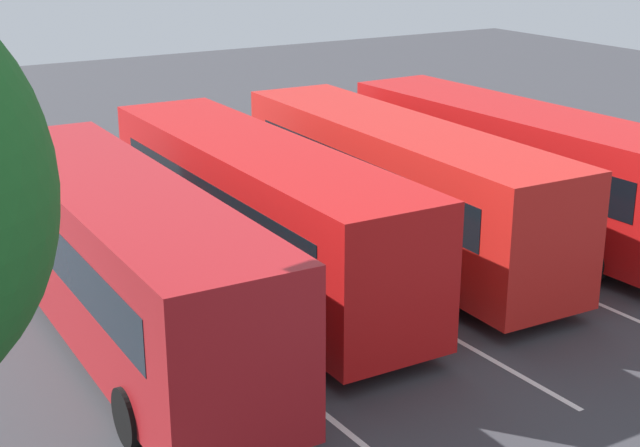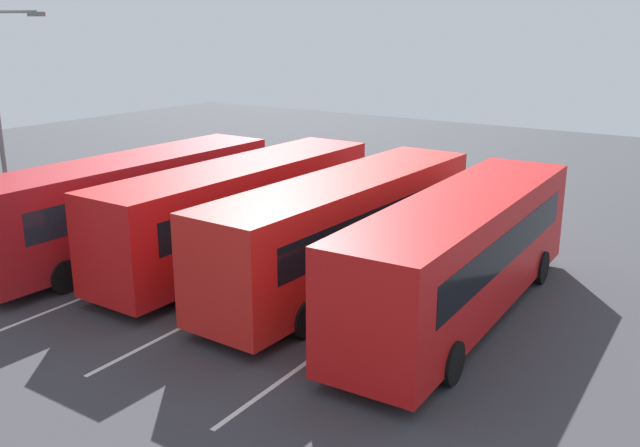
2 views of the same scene
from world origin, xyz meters
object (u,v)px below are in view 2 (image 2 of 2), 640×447
at_px(bus_far_right, 132,202).
at_px(street_lamp, 3,111).
at_px(pedestrian, 388,195).
at_px(bus_far_left, 463,251).
at_px(bus_center_right, 242,208).
at_px(bus_center_left, 346,227).

bearing_deg(bus_far_right, street_lamp, 106.19).
relative_size(bus_far_right, street_lamp, 1.41).
xyz_separation_m(bus_far_right, pedestrian, (8.26, -4.99, -0.80)).
xyz_separation_m(pedestrian, street_lamp, (-9.52, 9.59, 3.53)).
distance_m(bus_far_left, bus_center_right, 7.39).
distance_m(bus_far_right, street_lamp, 5.50).
relative_size(bus_center_left, bus_center_right, 1.00).
bearing_deg(bus_far_left, bus_far_right, 94.39).
xyz_separation_m(bus_far_left, street_lamp, (-2.49, 15.55, 2.73)).
bearing_deg(bus_far_right, bus_center_right, -68.59).
distance_m(bus_far_left, street_lamp, 15.98).
bearing_deg(pedestrian, street_lamp, -44.39).
bearing_deg(street_lamp, bus_center_left, 1.72).
relative_size(bus_far_right, pedestrian, 6.75).
distance_m(bus_far_right, pedestrian, 9.68).
xyz_separation_m(bus_far_left, bus_center_left, (0.21, 3.63, 0.00)).
bearing_deg(bus_center_left, bus_far_right, 102.58).
relative_size(bus_far_left, bus_far_right, 1.00).
relative_size(bus_center_left, pedestrian, 6.76).
distance_m(bus_center_left, street_lamp, 12.52).
distance_m(bus_center_left, pedestrian, 7.25).
height_order(bus_far_left, bus_center_left, same).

